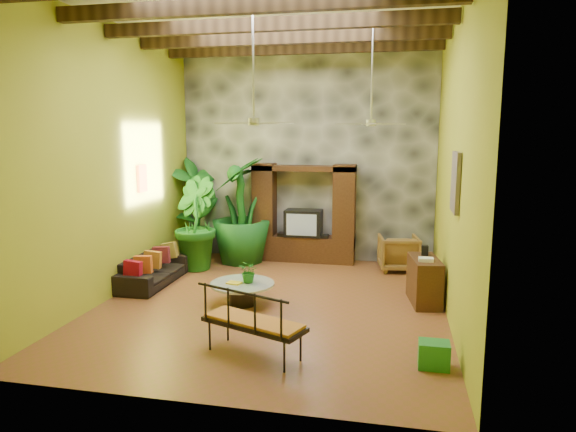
% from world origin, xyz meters
% --- Properties ---
extents(ground, '(7.00, 7.00, 0.00)m').
position_xyz_m(ground, '(0.00, 0.00, 0.00)').
color(ground, brown).
rests_on(ground, ground).
extents(ceiling, '(6.00, 7.00, 0.02)m').
position_xyz_m(ceiling, '(0.00, 0.00, 5.00)').
color(ceiling, silver).
rests_on(ceiling, back_wall).
extents(back_wall, '(6.00, 0.02, 5.00)m').
position_xyz_m(back_wall, '(0.00, 3.50, 2.50)').
color(back_wall, '#9BA625').
rests_on(back_wall, ground).
extents(left_wall, '(0.02, 7.00, 5.00)m').
position_xyz_m(left_wall, '(-3.00, 0.00, 2.50)').
color(left_wall, '#9BA625').
rests_on(left_wall, ground).
extents(right_wall, '(0.02, 7.00, 5.00)m').
position_xyz_m(right_wall, '(3.00, 0.00, 2.50)').
color(right_wall, '#9BA625').
rests_on(right_wall, ground).
extents(stone_accent_wall, '(5.98, 0.10, 4.98)m').
position_xyz_m(stone_accent_wall, '(0.00, 3.44, 2.50)').
color(stone_accent_wall, '#35383C').
rests_on(stone_accent_wall, ground).
extents(ceiling_beams, '(5.95, 5.36, 0.22)m').
position_xyz_m(ceiling_beams, '(0.00, 0.00, 4.78)').
color(ceiling_beams, '#362311').
rests_on(ceiling_beams, ceiling).
extents(entertainment_center, '(2.40, 0.55, 2.30)m').
position_xyz_m(entertainment_center, '(0.00, 3.14, 0.97)').
color(entertainment_center, black).
rests_on(entertainment_center, ground).
extents(ceiling_fan_front, '(1.28, 1.28, 1.86)m').
position_xyz_m(ceiling_fan_front, '(-0.20, -0.40, 3.40)').
color(ceiling_fan_front, '#B6B6BB').
rests_on(ceiling_fan_front, ceiling).
extents(ceiling_fan_back, '(1.28, 1.28, 1.86)m').
position_xyz_m(ceiling_fan_back, '(1.60, 1.20, 3.40)').
color(ceiling_fan_back, '#B6B6BB').
rests_on(ceiling_fan_back, ceiling).
extents(wall_art_mask, '(0.06, 0.32, 0.55)m').
position_xyz_m(wall_art_mask, '(-2.96, 1.00, 2.10)').
color(wall_art_mask, '#BA7F15').
rests_on(wall_art_mask, left_wall).
extents(wall_art_painting, '(0.06, 0.70, 0.90)m').
position_xyz_m(wall_art_painting, '(2.96, -0.60, 2.30)').
color(wall_art_painting, '#26588E').
rests_on(wall_art_painting, right_wall).
extents(sofa, '(0.78, 1.96, 0.57)m').
position_xyz_m(sofa, '(-2.65, 0.70, 0.29)').
color(sofa, black).
rests_on(sofa, ground).
extents(wicker_armchair, '(0.96, 0.98, 0.78)m').
position_xyz_m(wicker_armchair, '(2.20, 2.75, 0.39)').
color(wicker_armchair, olive).
rests_on(wicker_armchair, ground).
extents(tall_plant_a, '(1.42, 1.54, 2.42)m').
position_xyz_m(tall_plant_a, '(-2.60, 2.97, 1.21)').
color(tall_plant_a, '#19601C').
rests_on(tall_plant_a, ground).
extents(tall_plant_b, '(1.42, 1.45, 2.06)m').
position_xyz_m(tall_plant_b, '(-2.28, 1.98, 1.03)').
color(tall_plant_b, '#1A661D').
rests_on(tall_plant_b, ground).
extents(tall_plant_c, '(1.55, 1.55, 2.46)m').
position_xyz_m(tall_plant_c, '(-1.42, 2.73, 1.23)').
color(tall_plant_c, '#185B1E').
rests_on(tall_plant_c, ground).
extents(coffee_table, '(1.14, 1.14, 0.40)m').
position_xyz_m(coffee_table, '(-0.51, -0.16, 0.26)').
color(coffee_table, black).
rests_on(coffee_table, ground).
extents(centerpiece_plant, '(0.44, 0.42, 0.40)m').
position_xyz_m(centerpiece_plant, '(-0.39, -0.11, 0.60)').
color(centerpiece_plant, '#1D651A').
rests_on(centerpiece_plant, coffee_table).
extents(yellow_tray, '(0.27, 0.22, 0.03)m').
position_xyz_m(yellow_tray, '(-0.64, -0.24, 0.41)').
color(yellow_tray, yellow).
rests_on(yellow_tray, coffee_table).
extents(iron_bench, '(1.56, 1.05, 0.57)m').
position_xyz_m(iron_bench, '(0.26, -2.22, 0.54)').
color(iron_bench, black).
rests_on(iron_bench, ground).
extents(side_console, '(0.61, 1.08, 0.82)m').
position_xyz_m(side_console, '(2.65, 0.60, 0.41)').
color(side_console, '#3D2113').
rests_on(side_console, ground).
extents(green_bin, '(0.40, 0.30, 0.35)m').
position_xyz_m(green_bin, '(2.65, -2.01, 0.17)').
color(green_bin, '#1C6A31').
rests_on(green_bin, ground).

